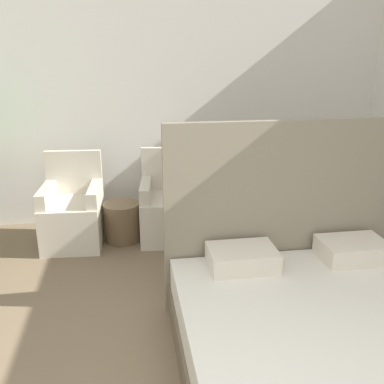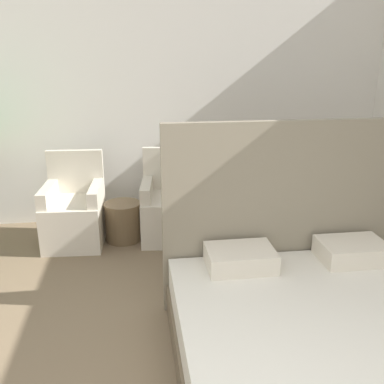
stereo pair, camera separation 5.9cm
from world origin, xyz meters
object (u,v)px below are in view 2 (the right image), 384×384
at_px(bed, 337,345).
at_px(side_table, 123,221).
at_px(armchair_near_window_right, 170,211).
at_px(armchair_near_window_left, 74,216).

bearing_deg(bed, side_table, 119.44).
relative_size(armchair_near_window_right, side_table, 2.27).
bearing_deg(armchair_near_window_right, bed, -64.99).
bearing_deg(side_table, armchair_near_window_right, -0.35).
xyz_separation_m(armchair_near_window_left, side_table, (0.49, 0.00, -0.09)).
bearing_deg(armchair_near_window_right, side_table, -174.43).
bearing_deg(bed, armchair_near_window_right, 109.08).
bearing_deg(armchair_near_window_left, armchair_near_window_right, 3.33).
relative_size(armchair_near_window_left, side_table, 2.27).
bearing_deg(side_table, bed, -60.56).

